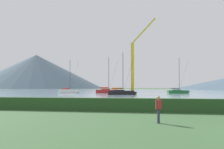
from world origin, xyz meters
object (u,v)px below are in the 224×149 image
sailboat_slip_6 (107,91)px  dock_crane (134,70)px  sailboat_slip_0 (69,91)px  person_seated_viewer (158,107)px  sailboat_slip_2 (178,91)px  sailboat_slip_5 (121,92)px

sailboat_slip_6 → dock_crane: size_ratio=0.59×
sailboat_slip_0 → dock_crane: size_ratio=0.54×
sailboat_slip_6 → dock_crane: bearing=-60.8°
dock_crane → sailboat_slip_6: bearing=122.2°
sailboat_slip_0 → person_seated_viewer: 82.06m
sailboat_slip_0 → sailboat_slip_6: (12.35, 5.98, 0.09)m
sailboat_slip_2 → sailboat_slip_6: bearing=160.1°
sailboat_slip_2 → sailboat_slip_5: sailboat_slip_2 is taller
sailboat_slip_0 → sailboat_slip_2: (36.94, 4.50, 0.02)m
sailboat_slip_5 → sailboat_slip_6: size_ratio=0.93×
sailboat_slip_2 → sailboat_slip_6: size_ratio=0.94×
person_seated_viewer → dock_crane: (-9.69, 61.56, 5.92)m
sailboat_slip_2 → dock_crane: size_ratio=0.56×
sailboat_slip_0 → person_seated_viewer: (34.05, -74.66, 0.32)m
sailboat_slip_0 → sailboat_slip_6: size_ratio=0.91×
sailboat_slip_6 → dock_crane: (12.01, -19.08, 6.15)m
dock_crane → sailboat_slip_0: bearing=151.7°
sailboat_slip_6 → person_seated_viewer: bearing=-77.9°
person_seated_viewer → sailboat_slip_6: bearing=95.2°
sailboat_slip_6 → sailboat_slip_2: bearing=-6.4°
sailboat_slip_0 → person_seated_viewer: size_ratio=7.05×
sailboat_slip_5 → person_seated_viewer: bearing=-91.1°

